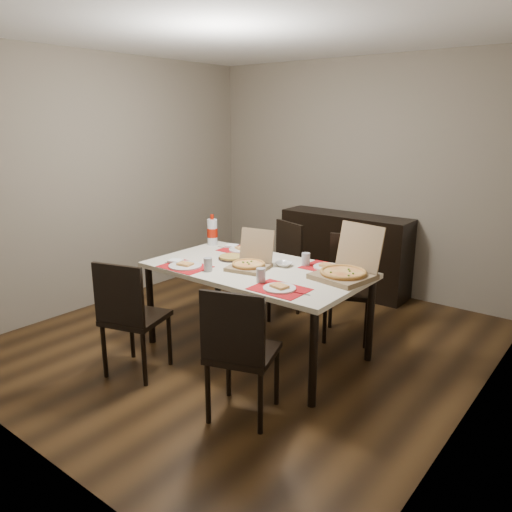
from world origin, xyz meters
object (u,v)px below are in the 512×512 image
object	(u,v)px
sideboard	(344,253)
chair_far_left	(280,264)
pizza_box_center	(250,262)
chair_near_left	(130,314)
chair_far_right	(350,282)
dip_bowl	(284,264)
chair_near_right	(239,349)
soda_bottle	(212,232)
dining_table	(256,275)

from	to	relation	value
sideboard	chair_far_left	size ratio (longest dim) A/B	1.61
pizza_box_center	chair_near_left	bearing A→B (deg)	-117.97
chair_far_right	dip_bowl	xyz separation A→B (m)	(-0.30, -0.62, 0.26)
chair_near_left	dip_bowl	size ratio (longest dim) A/B	6.84
pizza_box_center	dip_bowl	bearing A→B (deg)	50.42
chair_near_right	dip_bowl	bearing A→B (deg)	110.27
chair_far_right	soda_bottle	bearing A→B (deg)	-160.75
chair_near_right	soda_bottle	world-z (taller)	soda_bottle
dining_table	chair_near_left	world-z (taller)	chair_near_left
chair_near_right	chair_far_right	world-z (taller)	same
chair_far_left	dining_table	bearing A→B (deg)	-66.44
chair_near_left	pizza_box_center	distance (m)	1.04
sideboard	chair_far_right	xyz separation A→B (m)	(0.64, -1.09, 0.06)
dining_table	dip_bowl	world-z (taller)	dip_bowl
dip_bowl	chair_near_right	bearing A→B (deg)	-69.73
chair_near_right	pizza_box_center	world-z (taller)	pizza_box_center
dining_table	pizza_box_center	xyz separation A→B (m)	(-0.03, -0.04, 0.12)
chair_near_right	chair_far_left	xyz separation A→B (m)	(-0.93, 1.76, 0.00)
chair_far_right	pizza_box_center	distance (m)	1.01
chair_near_left	dip_bowl	bearing A→B (deg)	59.44
chair_near_left	chair_far_left	size ratio (longest dim) A/B	1.00
sideboard	pizza_box_center	distance (m)	1.97
chair_far_left	dip_bowl	size ratio (longest dim) A/B	6.84
chair_far_left	pizza_box_center	world-z (taller)	pizza_box_center
dining_table	pizza_box_center	size ratio (longest dim) A/B	4.63
chair_near_left	chair_near_right	bearing A→B (deg)	2.87
pizza_box_center	dining_table	bearing A→B (deg)	57.02
dip_bowl	soda_bottle	distance (m)	0.99
dining_table	soda_bottle	size ratio (longest dim) A/B	5.96
dining_table	chair_far_left	world-z (taller)	chair_far_left
chair_far_right	soda_bottle	xyz separation A→B (m)	(-1.27, -0.45, 0.37)
chair_near_left	chair_near_right	distance (m)	1.04
chair_near_right	dip_bowl	xyz separation A→B (m)	(-0.39, 1.05, 0.26)
chair_near_right	chair_far_left	distance (m)	1.99
dining_table	chair_near_right	xyz separation A→B (m)	(0.54, -0.87, -0.17)
sideboard	pizza_box_center	size ratio (longest dim) A/B	3.85
dining_table	chair_far_right	world-z (taller)	chair_far_right
chair_far_left	chair_far_right	world-z (taller)	same
dining_table	chair_near_left	distance (m)	1.06
chair_far_left	soda_bottle	size ratio (longest dim) A/B	3.08
chair_near_right	chair_far_right	distance (m)	1.67
pizza_box_center	sideboard	bearing A→B (deg)	94.55
dining_table	chair_far_left	xyz separation A→B (m)	(-0.39, 0.89, -0.17)
chair_near_left	soda_bottle	xyz separation A→B (m)	(-0.32, 1.28, 0.37)
sideboard	chair_near_right	size ratio (longest dim) A/B	1.61
chair_near_right	soda_bottle	size ratio (longest dim) A/B	3.08
sideboard	soda_bottle	xyz separation A→B (m)	(-0.63, -1.54, 0.43)
chair_far_left	soda_bottle	distance (m)	0.78
dining_table	chair_far_left	distance (m)	0.98
dining_table	dip_bowl	size ratio (longest dim) A/B	13.23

